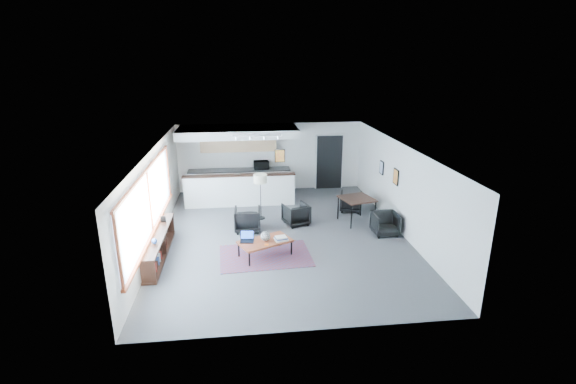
{
  "coord_description": "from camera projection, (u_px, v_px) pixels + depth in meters",
  "views": [
    {
      "loc": [
        -1.12,
        -11.15,
        4.96
      ],
      "look_at": [
        0.22,
        0.4,
        1.19
      ],
      "focal_mm": 26.0,
      "sensor_mm": 36.0,
      "label": 1
    }
  ],
  "objects": [
    {
      "name": "console",
      "position": [
        159.0,
        246.0,
        10.73
      ],
      "size": [
        0.35,
        3.0,
        0.8
      ],
      "color": "black",
      "rests_on": "floor"
    },
    {
      "name": "kilim_rug",
      "position": [
        265.0,
        256.0,
        10.92
      ],
      "size": [
        2.43,
        1.72,
        0.01
      ],
      "rotation": [
        0.0,
        0.0,
        0.05
      ],
      "color": "#4F2A3D",
      "rests_on": "floor"
    },
    {
      "name": "kitchenette",
      "position": [
        239.0,
        161.0,
        15.13
      ],
      "size": [
        4.2,
        1.96,
        2.6
      ],
      "color": "white",
      "rests_on": "floor"
    },
    {
      "name": "track_light",
      "position": [
        257.0,
        136.0,
        13.42
      ],
      "size": [
        1.6,
        0.07,
        0.15
      ],
      "color": "silver",
      "rests_on": "room"
    },
    {
      "name": "room",
      "position": [
        282.0,
        193.0,
        11.78
      ],
      "size": [
        7.02,
        9.02,
        2.62
      ],
      "color": "#49494C",
      "rests_on": "ground"
    },
    {
      "name": "wall_art_lower",
      "position": [
        396.0,
        177.0,
        12.46
      ],
      "size": [
        0.03,
        0.38,
        0.48
      ],
      "color": "black",
      "rests_on": "room"
    },
    {
      "name": "armchair_right",
      "position": [
        296.0,
        213.0,
        12.89
      ],
      "size": [
        0.88,
        0.85,
        0.72
      ],
      "primitive_type": "imported",
      "rotation": [
        0.0,
        0.0,
        3.48
      ],
      "color": "black",
      "rests_on": "floor"
    },
    {
      "name": "floor_lamp",
      "position": [
        260.0,
        180.0,
        13.07
      ],
      "size": [
        0.48,
        0.48,
        1.47
      ],
      "rotation": [
        0.0,
        0.0,
        0.15
      ],
      "color": "black",
      "rests_on": "floor"
    },
    {
      "name": "armchair_left",
      "position": [
        247.0,
        218.0,
        12.41
      ],
      "size": [
        0.78,
        0.74,
        0.78
      ],
      "primitive_type": "imported",
      "rotation": [
        0.0,
        0.0,
        3.1
      ],
      "color": "black",
      "rests_on": "floor"
    },
    {
      "name": "doorway",
      "position": [
        329.0,
        162.0,
        16.28
      ],
      "size": [
        1.1,
        0.12,
        2.15
      ],
      "color": "black",
      "rests_on": "room"
    },
    {
      "name": "wall_art_upper",
      "position": [
        382.0,
        168.0,
        13.71
      ],
      "size": [
        0.03,
        0.34,
        0.44
      ],
      "color": "black",
      "rests_on": "room"
    },
    {
      "name": "dining_chair_near",
      "position": [
        385.0,
        224.0,
        12.17
      ],
      "size": [
        0.62,
        0.58,
        0.62
      ],
      "primitive_type": "imported",
      "rotation": [
        0.0,
        0.0,
        0.03
      ],
      "color": "black",
      "rests_on": "floor"
    },
    {
      "name": "dining_table",
      "position": [
        357.0,
        200.0,
        12.96
      ],
      "size": [
        1.16,
        1.16,
        0.8
      ],
      "rotation": [
        0.0,
        0.0,
        0.26
      ],
      "color": "black",
      "rests_on": "floor"
    },
    {
      "name": "coaster",
      "position": [
        267.0,
        245.0,
        10.55
      ],
      "size": [
        0.12,
        0.12,
        0.01
      ],
      "rotation": [
        0.0,
        0.0,
        -0.15
      ],
      "color": "#E5590C",
      "rests_on": "coffee_table"
    },
    {
      "name": "microwave",
      "position": [
        261.0,
        164.0,
        15.72
      ],
      "size": [
        0.57,
        0.35,
        0.37
      ],
      "primitive_type": "imported",
      "rotation": [
        0.0,
        0.0,
        0.08
      ],
      "color": "black",
      "rests_on": "kitchenette"
    },
    {
      "name": "coffee_table",
      "position": [
        265.0,
        242.0,
        10.8
      ],
      "size": [
        1.51,
        1.21,
        0.44
      ],
      "rotation": [
        0.0,
        0.0,
        0.44
      ],
      "color": "maroon",
      "rests_on": "floor"
    },
    {
      "name": "ceramic_pot",
      "position": [
        265.0,
        236.0,
        10.75
      ],
      "size": [
        0.25,
        0.25,
        0.25
      ],
      "rotation": [
        0.0,
        0.0,
        -0.34
      ],
      "color": "gray",
      "rests_on": "coffee_table"
    },
    {
      "name": "dining_chair_far",
      "position": [
        351.0,
        202.0,
        14.04
      ],
      "size": [
        0.73,
        0.71,
        0.61
      ],
      "primitive_type": "imported",
      "rotation": [
        0.0,
        0.0,
        2.84
      ],
      "color": "black",
      "rests_on": "floor"
    },
    {
      "name": "window",
      "position": [
        149.0,
        203.0,
        10.51
      ],
      "size": [
        0.1,
        5.95,
        1.66
      ],
      "color": "#8CBFFF",
      "rests_on": "room"
    },
    {
      "name": "book_stack",
      "position": [
        281.0,
        238.0,
        10.81
      ],
      "size": [
        0.38,
        0.33,
        0.1
      ],
      "rotation": [
        0.0,
        0.0,
        0.2
      ],
      "color": "silver",
      "rests_on": "coffee_table"
    },
    {
      "name": "laptop",
      "position": [
        247.0,
        238.0,
        10.78
      ],
      "size": [
        0.38,
        0.32,
        0.25
      ],
      "rotation": [
        0.0,
        0.0,
        -0.11
      ],
      "color": "black",
      "rests_on": "coffee_table"
    }
  ]
}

